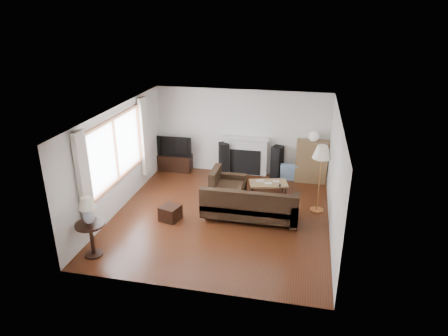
% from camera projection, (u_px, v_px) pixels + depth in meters
% --- Properties ---
extents(room, '(5.10, 5.60, 2.54)m').
position_uv_depth(room, '(221.00, 167.00, 9.05)').
color(room, '#4A2110').
rests_on(room, ground).
extents(window, '(0.12, 2.74, 1.54)m').
position_uv_depth(window, '(116.00, 150.00, 9.23)').
color(window, brown).
rests_on(window, room).
extents(curtain_near, '(0.10, 0.35, 2.10)m').
position_uv_depth(curtain_near, '(84.00, 182.00, 7.90)').
color(curtain_near, white).
rests_on(curtain_near, room).
extents(curtain_far, '(0.10, 0.35, 2.10)m').
position_uv_depth(curtain_far, '(144.00, 137.00, 10.65)').
color(curtain_far, white).
rests_on(curtain_far, room).
extents(fireplace, '(1.40, 0.26, 1.15)m').
position_uv_depth(fireplace, '(246.00, 156.00, 11.67)').
color(fireplace, white).
rests_on(fireplace, room).
extents(tv_stand, '(0.98, 0.44, 0.49)m').
position_uv_depth(tv_stand, '(175.00, 162.00, 12.07)').
color(tv_stand, black).
rests_on(tv_stand, ground).
extents(television, '(1.05, 0.14, 0.60)m').
position_uv_depth(television, '(176.00, 145.00, 11.86)').
color(television, black).
rests_on(television, tv_stand).
extents(speaker_left, '(0.37, 0.39, 0.95)m').
position_uv_depth(speaker_left, '(224.00, 159.00, 11.72)').
color(speaker_left, black).
rests_on(speaker_left, ground).
extents(speaker_right, '(0.36, 0.40, 0.97)m').
position_uv_depth(speaker_right, '(277.00, 162.00, 11.41)').
color(speaker_right, black).
rests_on(speaker_right, ground).
extents(bookshelf, '(0.87, 0.41, 1.19)m').
position_uv_depth(bookshelf, '(311.00, 161.00, 11.18)').
color(bookshelf, olive).
rests_on(bookshelf, ground).
extents(globe_lamp, '(0.28, 0.28, 0.28)m').
position_uv_depth(globe_lamp, '(314.00, 136.00, 10.90)').
color(globe_lamp, white).
rests_on(globe_lamp, bookshelf).
extents(sectional_sofa, '(2.41, 1.76, 0.78)m').
position_uv_depth(sectional_sofa, '(250.00, 204.00, 9.23)').
color(sectional_sofa, black).
rests_on(sectional_sofa, ground).
extents(coffee_table, '(1.07, 0.75, 0.38)m').
position_uv_depth(coffee_table, '(268.00, 189.00, 10.44)').
color(coffee_table, '#9E794B').
rests_on(coffee_table, ground).
extents(footstool, '(0.51, 0.51, 0.35)m').
position_uv_depth(footstool, '(170.00, 213.00, 9.26)').
color(footstool, black).
rests_on(footstool, ground).
extents(floor_lamp, '(0.47, 0.47, 1.67)m').
position_uv_depth(floor_lamp, '(319.00, 179.00, 9.43)').
color(floor_lamp, '#CB8346').
rests_on(floor_lamp, ground).
extents(side_table, '(0.57, 0.57, 0.72)m').
position_uv_depth(side_table, '(92.00, 239.00, 7.87)').
color(side_table, black).
rests_on(side_table, ground).
extents(table_lamp, '(0.34, 0.34, 0.55)m').
position_uv_depth(table_lamp, '(88.00, 211.00, 7.63)').
color(table_lamp, silver).
rests_on(table_lamp, side_table).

